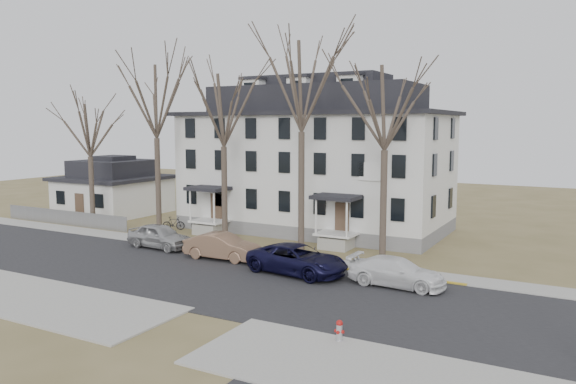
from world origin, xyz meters
The scene contains 21 objects.
ground centered at (0.00, 0.00, 0.00)m, with size 120.00×120.00×0.00m, color olive.
main_road centered at (0.00, 2.00, 0.00)m, with size 120.00×10.00×0.04m, color #27272A.
far_sidewalk centered at (0.00, 8.00, 0.00)m, with size 120.00×2.00×0.08m, color #A09F97.
near_sidewalk_right centered at (12.00, -5.00, 0.00)m, with size 14.00×5.00×0.08m, color #A09F97.
near_sidewalk_left centered at (-8.00, -5.00, 0.00)m, with size 20.00×5.00×0.08m, color #A09F97.
yellow_curb centered at (5.00, 7.10, 0.00)m, with size 14.00×0.25×0.06m, color gold.
boarding_house centered at (-2.00, 17.95, 5.38)m, with size 20.80×12.36×12.05m.
small_house centered at (-22.00, 16.00, 2.25)m, with size 8.70×8.70×5.00m.
fence centered at (-21.00, 9.50, 0.00)m, with size 14.00×0.06×1.20m, color gray.
tree_far_left centered at (-11.00, 9.80, 10.34)m, with size 8.40×8.40×13.72m.
tree_mid_left centered at (-5.00, 9.80, 9.60)m, with size 7.80×7.80×12.74m.
tree_center centered at (1.00, 9.80, 11.08)m, with size 9.00×9.00×14.70m.
tree_mid_right centered at (6.50, 9.80, 9.60)m, with size 7.80×7.80×12.74m.
tree_bungalow centered at (-18.00, 9.80, 8.12)m, with size 6.60×6.60×10.78m.
car_silver centered at (-7.89, 6.36, 0.82)m, with size 1.93×4.79×1.63m, color #AEAEAE.
car_tan centered at (-2.39, 5.80, 0.79)m, with size 1.68×4.81×1.59m, color #805E47.
car_navy centered at (3.27, 4.99, 0.81)m, with size 2.67×5.80×1.61m, color black.
car_white centered at (8.84, 5.32, 0.73)m, with size 2.03×5.00×1.45m, color white.
bicycle_left centered at (-9.61, 12.67, 0.45)m, with size 0.60×1.72×0.91m, color black.
bicycle_right centered at (-11.37, 11.86, 0.53)m, with size 0.49×1.75×1.05m, color black.
fire_hydrant centered at (9.23, -2.92, 0.44)m, with size 0.36×0.34×0.88m.
Camera 1 is at (17.41, -21.89, 8.23)m, focal length 35.00 mm.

